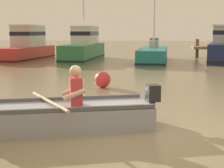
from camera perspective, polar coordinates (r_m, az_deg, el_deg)
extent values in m
plane|color=#7A6B4C|center=(6.15, 3.19, -8.52)|extent=(120.00, 120.00, 0.00)
cylinder|color=brown|center=(24.89, 13.74, 5.71)|extent=(0.24, 0.24, 1.27)
cube|color=gray|center=(6.62, -7.17, -5.33)|extent=(3.29, 1.96, 0.44)
cube|color=#4D4E51|center=(6.07, -6.90, -4.19)|extent=(2.93, 0.97, 0.08)
cube|color=#4D4E51|center=(7.07, -7.47, -2.38)|extent=(2.93, 0.97, 0.08)
cube|color=#A0A2A8|center=(6.59, -6.33, -3.78)|extent=(0.57, 1.05, 0.06)
cylinder|color=black|center=(6.91, 6.65, -4.32)|extent=(0.13, 0.13, 0.54)
cube|color=black|center=(6.84, 6.70, -1.46)|extent=(0.31, 0.34, 0.32)
cube|color=#B23333|center=(6.54, -5.94, -1.20)|extent=(0.31, 0.39, 0.52)
sphere|color=tan|center=(6.48, -5.99, 2.11)|extent=(0.22, 0.22, 0.22)
cylinder|color=tan|center=(6.32, -6.22, -1.73)|extent=(0.43, 0.21, 0.23)
cylinder|color=tan|center=(6.75, -6.52, -1.06)|extent=(0.43, 0.21, 0.23)
cylinder|color=tan|center=(6.70, -10.29, -2.79)|extent=(1.20, 1.67, 0.06)
cube|color=#B72D28|center=(22.52, -14.00, 4.87)|extent=(2.38, 5.47, 0.85)
cube|color=black|center=(22.54, -13.98, 4.17)|extent=(2.42, 5.52, 0.10)
cube|color=#B2ADA3|center=(22.90, -13.54, 7.63)|extent=(1.60, 2.38, 1.30)
cube|color=black|center=(22.90, -13.56, 8.03)|extent=(1.64, 2.41, 0.24)
cube|color=white|center=(22.90, -13.60, 9.35)|extent=(1.68, 2.50, 0.08)
cube|color=#287042|center=(21.81, -4.70, 5.20)|extent=(1.86, 5.97, 1.02)
cube|color=black|center=(21.83, -4.69, 4.34)|extent=(1.90, 6.01, 0.10)
cube|color=silver|center=(22.29, -4.40, 7.93)|extent=(1.34, 2.54, 1.04)
cube|color=black|center=(22.29, -4.41, 8.26)|extent=(1.37, 2.57, 0.24)
cube|color=white|center=(22.29, -4.42, 9.37)|extent=(1.40, 2.66, 0.08)
cylinder|color=silver|center=(21.94, -4.69, 11.71)|extent=(0.10, 0.10, 3.95)
cube|color=#1E727A|center=(20.85, 6.78, 4.73)|extent=(1.89, 6.43, 0.81)
cube|color=black|center=(20.87, 6.77, 4.01)|extent=(1.94, 6.47, 0.10)
cube|color=#B2ADA3|center=(21.29, 6.87, 6.50)|extent=(0.57, 0.53, 0.44)
cube|color=slate|center=(21.55, 6.91, 7.01)|extent=(0.54, 0.07, 0.36)
cylinder|color=silver|center=(20.98, 6.92, 11.18)|extent=(0.10, 0.10, 3.89)
cube|color=#19234C|center=(21.99, 17.87, 4.95)|extent=(2.84, 6.09, 1.10)
cube|color=black|center=(22.01, 17.83, 4.02)|extent=(2.89, 6.14, 0.10)
sphere|color=red|center=(11.27, -1.54, 0.73)|extent=(0.52, 0.52, 0.52)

